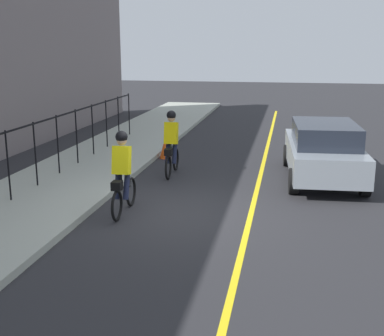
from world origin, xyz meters
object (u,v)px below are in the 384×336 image
at_px(patrol_sedan, 323,150).
at_px(traffic_cone_near, 165,148).
at_px(cyclist_follow, 122,173).
at_px(cyclist_lead, 171,143).

bearing_deg(patrol_sedan, traffic_cone_near, 65.88).
distance_m(cyclist_follow, traffic_cone_near, 5.63).
height_order(patrol_sedan, traffic_cone_near, patrol_sedan).
relative_size(patrol_sedan, traffic_cone_near, 6.69).
relative_size(cyclist_lead, traffic_cone_near, 2.72).
bearing_deg(cyclist_follow, traffic_cone_near, 3.16).
xyz_separation_m(cyclist_follow, patrol_sedan, (3.75, -4.38, -0.09)).
relative_size(cyclist_lead, cyclist_follow, 1.00).
height_order(cyclist_follow, patrol_sedan, cyclist_follow).
xyz_separation_m(cyclist_follow, traffic_cone_near, (5.58, 0.45, -0.57)).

